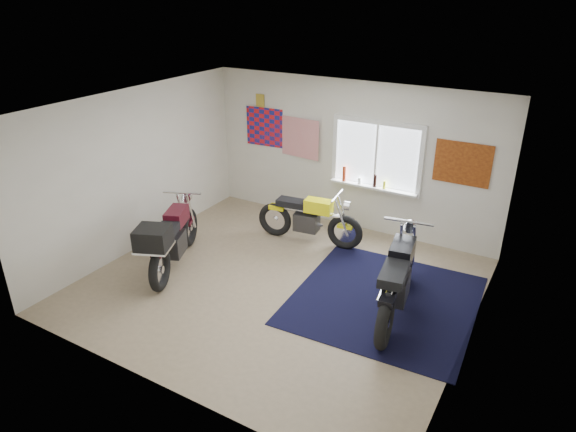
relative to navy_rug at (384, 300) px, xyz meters
The scene contains 10 objects.
ground 1.59m from the navy_rug, 164.67° to the right, with size 5.50×5.50×0.00m, color #9E896B.
room_shell 2.28m from the navy_rug, 164.67° to the right, with size 5.50×5.50×5.50m.
navy_rug is the anchor object (origin of this frame).
window_assembly 2.67m from the navy_rug, 116.72° to the left, with size 1.66×0.17×1.26m.
oil_bottles 2.57m from the navy_rug, 123.03° to the left, with size 0.83×0.07×0.28m.
flag_display 4.54m from the navy_rug, 149.02° to the left, with size 1.60×0.10×1.17m.
triumph_poster 2.61m from the navy_rug, 78.51° to the left, with size 0.90×0.03×0.70m, color #A54C14.
yellow_triumph 2.16m from the navy_rug, 149.38° to the left, with size 1.94×0.58×0.98m.
black_chrome_bike 0.58m from the navy_rug, 43.03° to the right, with size 0.70×2.26×1.16m.
maroon_tourer 3.38m from the navy_rug, 164.61° to the right, with size 1.13×2.04×1.07m.
Camera 1 is at (3.48, -5.67, 4.19)m, focal length 32.00 mm.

